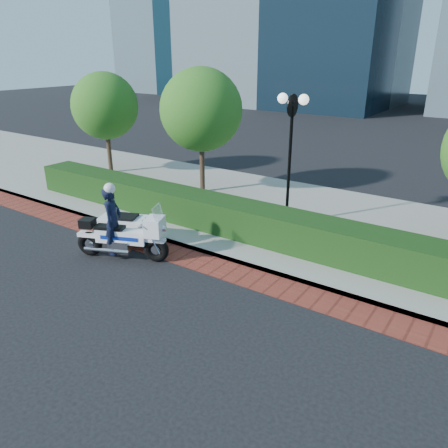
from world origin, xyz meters
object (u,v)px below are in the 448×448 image
Objects in this scene: tree_a at (105,106)px; police_motorcycle at (123,228)px; lamppost at (291,140)px; tree_b at (201,110)px.

police_motorcycle is (6.97, -5.73, -2.46)m from tree_a.
lamppost is 5.80m from police_motorcycle.
police_motorcycle is (-3.03, -4.43, -2.20)m from lamppost.
lamppost is 0.92× the size of tree_a.
tree_a is at bearing 172.59° from lamppost.
lamppost is 1.48× the size of police_motorcycle.
tree_b reaches higher than police_motorcycle.
tree_b is at bearing 81.46° from police_motorcycle.
tree_b is at bearing 163.89° from lamppost.
tree_a is at bearing 180.00° from tree_b.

